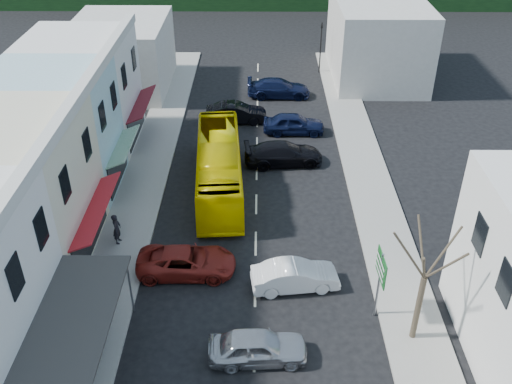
# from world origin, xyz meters

# --- Properties ---
(ground) EXTENTS (120.00, 120.00, 0.00)m
(ground) POSITION_xyz_m (0.00, 0.00, 0.00)
(ground) COLOR black
(ground) RESTS_ON ground
(sidewalk_left) EXTENTS (3.00, 52.00, 0.15)m
(sidewalk_left) POSITION_xyz_m (-7.50, 10.00, 0.07)
(sidewalk_left) COLOR gray
(sidewalk_left) RESTS_ON ground
(sidewalk_right) EXTENTS (3.00, 52.00, 0.15)m
(sidewalk_right) POSITION_xyz_m (7.50, 10.00, 0.07)
(sidewalk_right) COLOR gray
(sidewalk_right) RESTS_ON ground
(shopfront_row) EXTENTS (8.25, 30.00, 8.00)m
(shopfront_row) POSITION_xyz_m (-12.49, 5.00, 4.00)
(shopfront_row) COLOR silver
(shopfront_row) RESTS_ON ground
(distant_block_left) EXTENTS (8.00, 10.00, 6.00)m
(distant_block_left) POSITION_xyz_m (-12.00, 27.00, 3.00)
(distant_block_left) COLOR #B7B2A8
(distant_block_left) RESTS_ON ground
(distant_block_right) EXTENTS (8.00, 12.00, 7.00)m
(distant_block_right) POSITION_xyz_m (11.00, 30.00, 3.50)
(distant_block_right) COLOR #B7B2A8
(distant_block_right) RESTS_ON ground
(bus) EXTENTS (3.33, 11.75, 3.10)m
(bus) POSITION_xyz_m (-2.41, 9.90, 1.55)
(bus) COLOR #ECD100
(bus) RESTS_ON ground
(car_silver) EXTENTS (4.50, 2.05, 1.40)m
(car_silver) POSITION_xyz_m (0.15, -4.32, 0.70)
(car_silver) COLOR #B0B0B5
(car_silver) RESTS_ON ground
(car_white) EXTENTS (4.60, 2.38, 1.40)m
(car_white) POSITION_xyz_m (2.03, 0.38, 0.70)
(car_white) COLOR silver
(car_white) RESTS_ON ground
(car_red) EXTENTS (4.61, 1.93, 1.40)m
(car_red) POSITION_xyz_m (-3.63, 1.50, 0.70)
(car_red) COLOR maroon
(car_red) RESTS_ON ground
(car_black_near) EXTENTS (4.68, 2.35, 1.40)m
(car_black_near) POSITION_xyz_m (1.87, 13.15, 0.70)
(car_black_near) COLOR black
(car_black_near) RESTS_ON ground
(car_navy_mid) EXTENTS (4.41, 1.82, 1.40)m
(car_navy_mid) POSITION_xyz_m (2.82, 17.90, 0.70)
(car_navy_mid) COLOR black
(car_navy_mid) RESTS_ON ground
(car_black_far) EXTENTS (4.47, 1.98, 1.40)m
(car_black_far) POSITION_xyz_m (-1.68, 19.80, 0.70)
(car_black_far) COLOR black
(car_black_far) RESTS_ON ground
(car_navy_far) EXTENTS (4.51, 1.87, 1.40)m
(car_navy_far) POSITION_xyz_m (1.85, 24.91, 0.70)
(car_navy_far) COLOR black
(car_navy_far) RESTS_ON ground
(pedestrian_left) EXTENTS (0.44, 0.62, 1.70)m
(pedestrian_left) POSITION_xyz_m (-7.78, 3.89, 1.00)
(pedestrian_left) COLOR black
(pedestrian_left) RESTS_ON sidewalk_left
(direction_sign) EXTENTS (0.31, 1.72, 3.80)m
(direction_sign) POSITION_xyz_m (5.80, -1.62, 1.90)
(direction_sign) COLOR #12541C
(direction_sign) RESTS_ON ground
(street_tree) EXTENTS (3.25, 3.25, 7.38)m
(street_tree) POSITION_xyz_m (7.31, -3.08, 3.69)
(street_tree) COLOR #3C3226
(street_tree) RESTS_ON ground
(traffic_signal) EXTENTS (0.98, 1.21, 4.81)m
(traffic_signal) POSITION_xyz_m (5.91, 30.78, 2.40)
(traffic_signal) COLOR black
(traffic_signal) RESTS_ON ground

